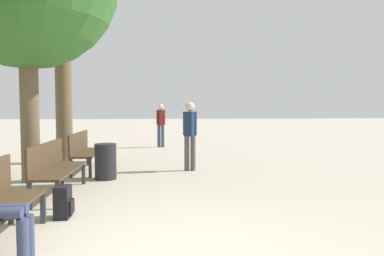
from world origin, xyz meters
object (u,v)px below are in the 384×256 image
Objects in this scene: bench_row_2 at (84,149)px; pedestrian_mid at (161,122)px; backpack at (63,202)px; bench_row_1 at (54,165)px; trash_bin at (106,161)px; pedestrian_near at (190,131)px.

pedestrian_mid reaches higher than bench_row_2.
backpack is at bearing -82.38° from bench_row_2.
bench_row_1 is 2.50× the size of trash_bin.
bench_row_2 reaches higher than backpack.
bench_row_1 is 1.16× the size of pedestrian_mid.
trash_bin is (-1.82, -0.91, -0.56)m from pedestrian_near.
pedestrian_near reaches higher than bench_row_1.
bench_row_2 is 4.21× the size of backpack.
trash_bin is (0.15, 2.69, 0.15)m from backpack.
backpack is at bearing -69.34° from bench_row_1.
pedestrian_mid is 2.15× the size of trash_bin.
bench_row_1 is 7.55m from pedestrian_mid.
backpack is at bearing -93.30° from trash_bin.
bench_row_2 is 1.15× the size of pedestrian_near.
trash_bin is at bearing -153.53° from pedestrian_near.
bench_row_2 is at bearing -109.71° from pedestrian_mid.
pedestrian_mid is at bearing 70.29° from bench_row_2.
bench_row_2 is 2.50× the size of trash_bin.
bench_row_1 is 1.00× the size of bench_row_2.
bench_row_1 is 1.15× the size of pedestrian_near.
trash_bin is at bearing -58.68° from bench_row_2.
backpack is 4.17m from pedestrian_near.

